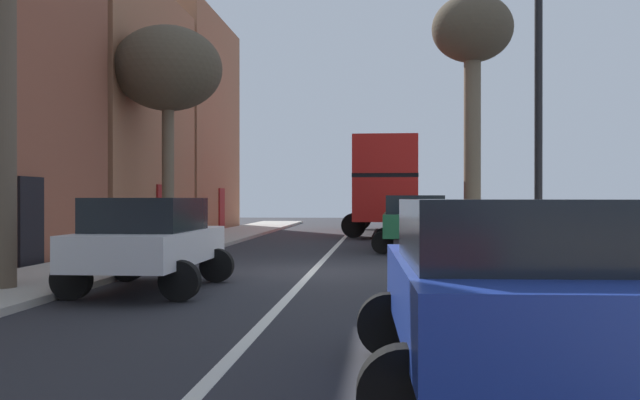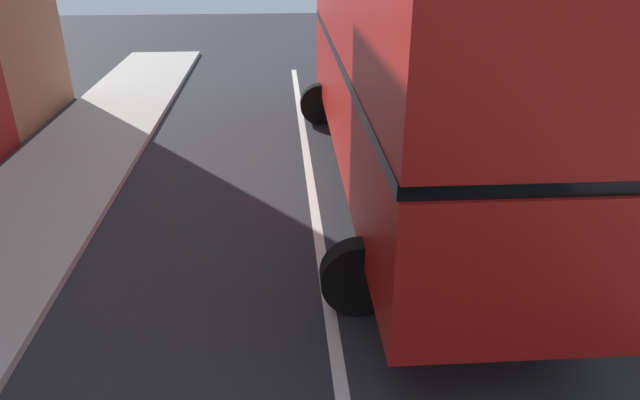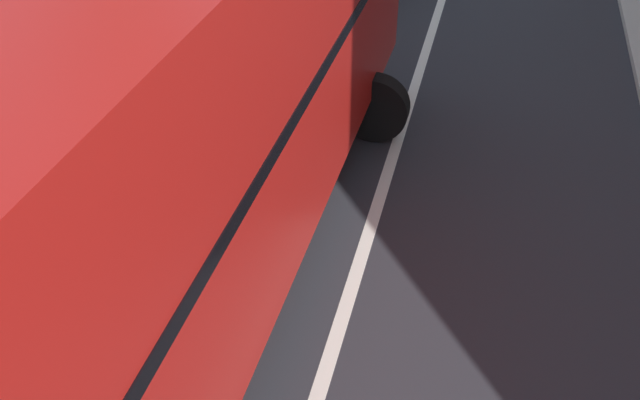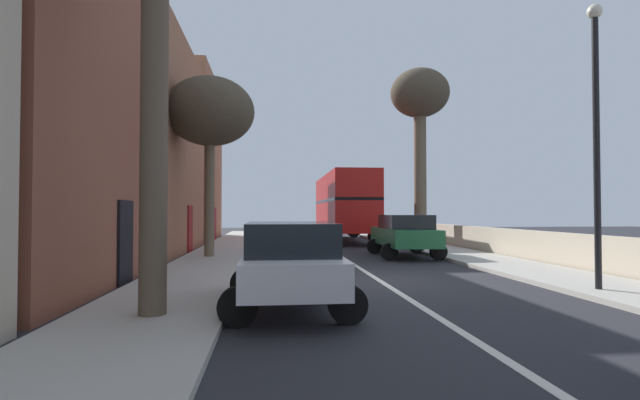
{
  "view_description": "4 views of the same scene",
  "coord_description": "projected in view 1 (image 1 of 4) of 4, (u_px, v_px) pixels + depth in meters",
  "views": [
    {
      "loc": [
        1.51,
        -15.43,
        1.61
      ],
      "look_at": [
        -0.94,
        12.53,
        1.53
      ],
      "focal_mm": 39.57,
      "sensor_mm": 36.0,
      "label": 1
    },
    {
      "loc": [
        -0.57,
        7.26,
        4.41
      ],
      "look_at": [
        -0.14,
        12.94,
        1.67
      ],
      "focal_mm": 31.55,
      "sensor_mm": 36.0,
      "label": 2
    },
    {
      "loc": [
        -1.09,
        22.09,
        5.63
      ],
      "look_at": [
        0.18,
        17.09,
        1.75
      ],
      "focal_mm": 39.87,
      "sensor_mm": 36.0,
      "label": 3
    },
    {
      "loc": [
        -2.87,
        -12.28,
        1.81
      ],
      "look_at": [
        -0.05,
        14.45,
        2.48
      ],
      "focal_mm": 26.58,
      "sensor_mm": 36.0,
      "label": 4
    }
  ],
  "objects": [
    {
      "name": "parked_car_white_left_3",
      "position": [
        150.0,
        238.0,
        12.21
      ],
      "size": [
        2.4,
        4.03,
        1.61
      ],
      "color": "silver",
      "rests_on": "ground"
    },
    {
      "name": "parked_car_blue_right_1",
      "position": [
        502.0,
        282.0,
        5.8
      ],
      "size": [
        2.49,
        4.19,
        1.6
      ],
      "color": "#1E389E",
      "rests_on": "ground"
    },
    {
      "name": "lamppost_right",
      "position": [
        539.0,
        75.0,
        12.56
      ],
      "size": [
        0.32,
        0.32,
        6.31
      ],
      "color": "black",
      "rests_on": "sidewalk_right"
    },
    {
      "name": "parked_car_green_right_0",
      "position": [
        414.0,
        219.0,
        21.55
      ],
      "size": [
        2.58,
        4.61,
        1.69
      ],
      "color": "#1E6038",
      "rests_on": "ground"
    },
    {
      "name": "road_centre_line",
      "position": [
        313.0,
        271.0,
        15.51
      ],
      "size": [
        0.16,
        54.0,
        0.01
      ],
      "primitive_type": "cube",
      "color": "silver",
      "rests_on": "ground"
    },
    {
      "name": "double_decker_bus",
      "position": [
        386.0,
        182.0,
        32.29
      ],
      "size": [
        3.66,
        11.48,
        4.06
      ],
      "color": "red",
      "rests_on": "ground"
    },
    {
      "name": "sidewalk_right",
      "position": [
        540.0,
        270.0,
        15.08
      ],
      "size": [
        2.6,
        60.0,
        0.12
      ],
      "primitive_type": "cube",
      "color": "#B2ADA3",
      "rests_on": "ground"
    },
    {
      "name": "street_tree_left_2",
      "position": [
        168.0,
        71.0,
        22.11
      ],
      "size": [
        3.41,
        3.41,
        6.89
      ],
      "color": "brown",
      "rests_on": "sidewalk_left"
    },
    {
      "name": "boundary_wall_right",
      "position": [
        615.0,
        247.0,
        14.94
      ],
      "size": [
        0.36,
        54.0,
        1.14
      ],
      "primitive_type": "cube",
      "color": "beige",
      "rests_on": "ground"
    },
    {
      "name": "sidewalk_left",
      "position": [
        98.0,
        267.0,
        15.94
      ],
      "size": [
        2.6,
        60.0,
        0.12
      ],
      "primitive_type": "cube",
      "color": "#B2ADA3",
      "rests_on": "ground"
    },
    {
      "name": "street_tree_right_1",
      "position": [
        472.0,
        41.0,
        26.77
      ],
      "size": [
        3.08,
        3.08,
        9.23
      ],
      "color": "brown",
      "rests_on": "sidewalk_right"
    },
    {
      "name": "ground_plane",
      "position": [
        313.0,
        271.0,
        15.51
      ],
      "size": [
        84.0,
        84.0,
        0.0
      ],
      "primitive_type": "plane",
      "color": "#28282D"
    }
  ]
}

